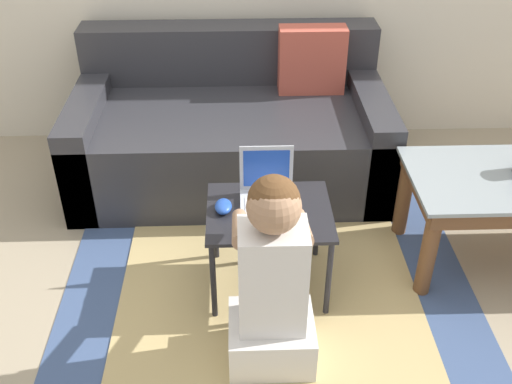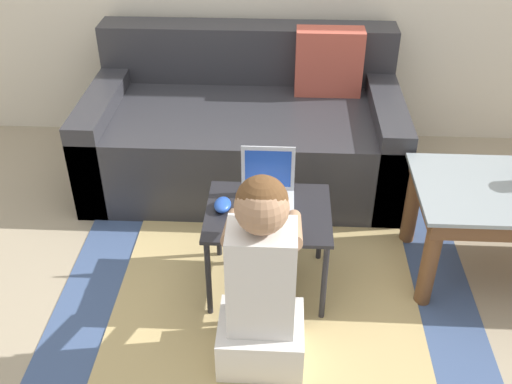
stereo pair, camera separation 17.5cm
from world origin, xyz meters
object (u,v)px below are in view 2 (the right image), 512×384
at_px(couch, 246,129).
at_px(computer_mouse, 223,205).
at_px(laptop_desk, 268,221).
at_px(person_seated, 261,284).
at_px(laptop, 267,197).

height_order(couch, computer_mouse, couch).
distance_m(laptop_desk, person_seated, 0.40).
height_order(laptop_desk, laptop, laptop).
bearing_deg(person_seated, laptop_desk, 88.48).
bearing_deg(laptop, laptop_desk, -81.88).
height_order(laptop, person_seated, person_seated).
bearing_deg(laptop_desk, person_seated, -91.52).
height_order(laptop, computer_mouse, laptop).
distance_m(laptop, computer_mouse, 0.19).
height_order(couch, laptop_desk, couch).
xyz_separation_m(laptop_desk, person_seated, (-0.01, -0.40, 0.02)).
bearing_deg(computer_mouse, person_seated, -66.66).
bearing_deg(computer_mouse, couch, 87.92).
bearing_deg(couch, computer_mouse, -92.08).
distance_m(laptop_desk, computer_mouse, 0.20).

